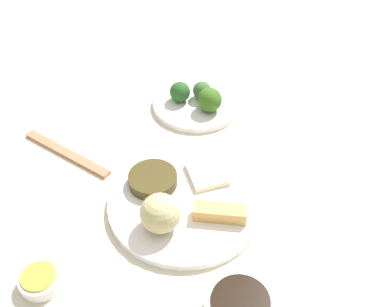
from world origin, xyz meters
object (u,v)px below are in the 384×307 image
Objects in this scene: main_plate at (185,203)px; chopsticks_pair at (67,153)px; broccoli_plate at (197,103)px; sauce_ramekin_hot_mustard at (40,281)px.

main_plate is 0.29m from chopsticks_pair.
main_plate is 1.26× the size of chopsticks_pair.
broccoli_plate is (0.30, -0.07, -0.00)m from main_plate.
sauce_ramekin_hot_mustard is at bearing 143.22° from broccoli_plate.
sauce_ramekin_hot_mustard is (-0.13, 0.25, 0.00)m from main_plate.
sauce_ramekin_hot_mustard is 0.31m from chopsticks_pair.
sauce_ramekin_hot_mustard is at bearing 117.35° from main_plate.
main_plate reaches higher than chopsticks_pair.
broccoli_plate is 0.32m from chopsticks_pair.
main_plate is at bearing -127.96° from chopsticks_pair.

